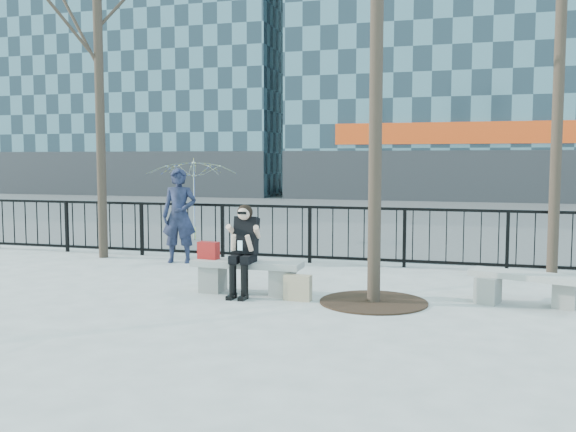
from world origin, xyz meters
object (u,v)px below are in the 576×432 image
(standing_man, at_px, (179,216))
(bench_second, at_px, (526,285))
(seated_woman, at_px, (243,250))
(bench_main, at_px, (247,273))

(standing_man, bearing_deg, bench_second, -29.73)
(bench_second, xyz_separation_m, seated_woman, (-3.93, -0.49, 0.40))
(bench_main, height_order, bench_second, bench_main)
(bench_main, distance_m, bench_second, 3.94)
(bench_main, bearing_deg, standing_man, 133.46)
(bench_second, bearing_deg, seated_woman, -154.38)
(bench_second, relative_size, seated_woman, 1.12)
(bench_second, relative_size, standing_man, 0.83)
(seated_woman, relative_size, standing_man, 0.73)
(bench_main, distance_m, standing_man, 3.29)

